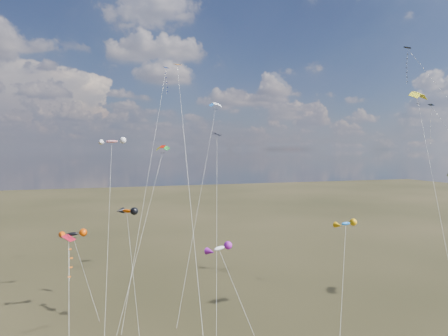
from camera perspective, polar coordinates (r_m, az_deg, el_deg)
name	(u,v)px	position (r m, az deg, el deg)	size (l,w,h in m)	color
diamond_black_high	(420,79)	(68.33, 26.16, 11.37)	(8.16, 27.99, 37.47)	black
diamond_navy_tall	(164,94)	(69.50, -8.60, 10.35)	(10.20, 23.91, 36.02)	#081847
diamond_black_mid	(217,193)	(42.20, -1.03, -3.62)	(4.79, 13.82, 23.49)	black
diamond_red_low	(69,266)	(38.48, -21.25, -12.93)	(1.26, 11.78, 13.96)	#A60F22
diamond_navy_right	(438,134)	(65.36, 28.24, 4.30)	(5.37, 19.50, 28.18)	navy
diamond_orange_center	(187,170)	(36.00, -5.26, -0.22)	(3.28, 25.67, 31.13)	orange
parafoil_yellow	(419,94)	(54.46, 26.05, 9.50)	(8.27, 15.19, 29.10)	gold
parafoil_blue_white	(215,105)	(69.12, -1.25, 9.02)	(12.04, 20.31, 29.98)	blue
parafoil_tricolor	(162,148)	(55.36, -8.83, 2.82)	(8.24, 11.09, 22.42)	yellow
novelty_black_orange	(73,234)	(57.24, -20.80, -8.82)	(4.79, 5.61, 10.94)	black
novelty_orange_black	(127,211)	(52.02, -13.71, -6.03)	(2.66, 11.94, 14.35)	#D94700
novelty_white_purple	(220,249)	(37.36, -0.62, -11.46)	(5.08, 7.73, 12.90)	silver
novelty_redwhite_stripe	(112,142)	(60.25, -15.75, 3.60)	(3.68, 16.69, 23.31)	red
novelty_blue_yellow	(346,225)	(40.82, 17.00, -7.75)	(7.23, 8.17, 14.75)	blue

